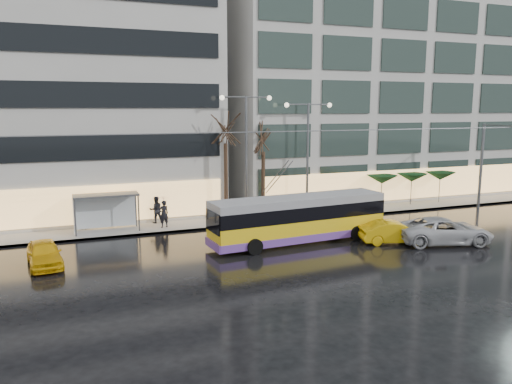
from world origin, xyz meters
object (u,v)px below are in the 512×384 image
trolleybus (299,220)px  street_lamp_near (246,140)px  bus_shelter (100,204)px  taxi_a (44,253)px

trolleybus → street_lamp_near: size_ratio=1.27×
bus_shelter → taxi_a: bus_shelter is taller
street_lamp_near → taxi_a: street_lamp_near is taller
trolleybus → bus_shelter: trolleybus is taller
trolleybus → street_lamp_near: street_lamp_near is taller
street_lamp_near → taxi_a: 16.02m
bus_shelter → street_lamp_near: bearing=0.6°
trolleybus → street_lamp_near: 8.41m
trolleybus → taxi_a: (-14.62, 0.59, -0.74)m
bus_shelter → street_lamp_near: size_ratio=0.47×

